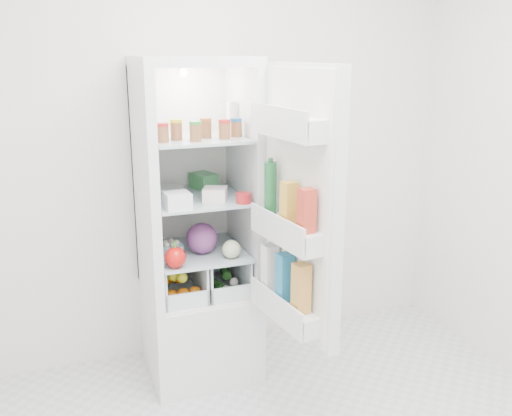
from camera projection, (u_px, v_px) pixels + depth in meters
name	position (u px, v px, depth m)	size (l,w,h in m)	color
room_walls	(336.00, 122.00, 1.96)	(3.02, 3.02, 2.61)	silver
refrigerator	(196.00, 260.00, 3.27)	(0.60, 0.60, 1.80)	silver
shelf_low	(199.00, 252.00, 3.19)	(0.49, 0.53, 0.01)	#A5BBC1
shelf_mid	(197.00, 198.00, 3.11)	(0.49, 0.53, 0.01)	#A5BBC1
shelf_top	(195.00, 138.00, 3.02)	(0.49, 0.53, 0.01)	#A5BBC1
crisper_left	(178.00, 276.00, 3.19)	(0.23, 0.46, 0.22)	silver
crisper_right	(220.00, 270.00, 3.27)	(0.23, 0.46, 0.22)	silver
condiment_jars	(201.00, 131.00, 2.91)	(0.46, 0.16, 0.08)	#B21919
squeeze_bottle	(231.00, 118.00, 3.10)	(0.05, 0.05, 0.17)	white
tub_white	(177.00, 201.00, 2.87)	(0.13, 0.13, 0.08)	white
tub_cream	(215.00, 194.00, 3.02)	(0.12, 0.12, 0.07)	white
tin_red	(244.00, 198.00, 2.97)	(0.08, 0.08, 0.05)	#B31A1E
foil_tray	(170.00, 190.00, 3.18)	(0.15, 0.11, 0.04)	silver
tub_green	(204.00, 181.00, 3.28)	(0.11, 0.15, 0.09)	#449754
red_cabbage	(202.00, 238.00, 3.13)	(0.17, 0.17, 0.17)	#521E58
bell_pepper	(175.00, 257.00, 2.92)	(0.11, 0.11, 0.11)	red
mushroom_bowl	(171.00, 251.00, 3.09)	(0.14, 0.14, 0.06)	#92BFDB
salad_bag	(231.00, 249.00, 3.06)	(0.10, 0.10, 0.10)	#BACB98
citrus_pile	(179.00, 284.00, 3.13)	(0.20, 0.24, 0.16)	orange
veg_pile	(221.00, 278.00, 3.28)	(0.16, 0.30, 0.10)	#24501A
fridge_door	(297.00, 212.00, 2.69)	(0.24, 0.60, 1.30)	silver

